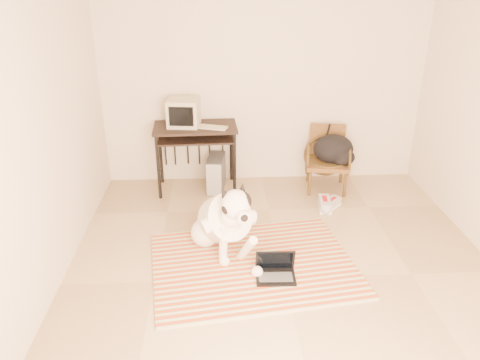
{
  "coord_description": "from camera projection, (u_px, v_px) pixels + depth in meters",
  "views": [
    {
      "loc": [
        -0.58,
        -3.46,
        2.55
      ],
      "look_at": [
        -0.38,
        0.46,
        0.78
      ],
      "focal_mm": 35.0,
      "sensor_mm": 36.0,
      "label": 1
    }
  ],
  "objects": [
    {
      "name": "floor",
      "position": [
        284.0,
        278.0,
        4.23
      ],
      "size": [
        4.5,
        4.5,
        0.0
      ],
      "primitive_type": "plane",
      "color": "tan",
      "rests_on": "ground"
    },
    {
      "name": "wall_back",
      "position": [
        264.0,
        76.0,
        5.72
      ],
      "size": [
        4.5,
        0.0,
        4.5
      ],
      "primitive_type": "plane",
      "rotation": [
        1.57,
        0.0,
        0.0
      ],
      "color": "beige",
      "rests_on": "floor"
    },
    {
      "name": "wall_front",
      "position": [
        389.0,
        348.0,
        1.63
      ],
      "size": [
        4.5,
        0.0,
        4.5
      ],
      "primitive_type": "plane",
      "rotation": [
        -1.57,
        0.0,
        0.0
      ],
      "color": "beige",
      "rests_on": "floor"
    },
    {
      "name": "wall_left",
      "position": [
        32.0,
        141.0,
        3.58
      ],
      "size": [
        0.0,
        4.5,
        4.5
      ],
      "primitive_type": "plane",
      "rotation": [
        1.57,
        0.0,
        1.57
      ],
      "color": "beige",
      "rests_on": "floor"
    },
    {
      "name": "rug",
      "position": [
        253.0,
        264.0,
        4.41
      ],
      "size": [
        2.05,
        1.68,
        0.02
      ],
      "color": "red",
      "rests_on": "floor"
    },
    {
      "name": "dog",
      "position": [
        225.0,
        221.0,
        4.49
      ],
      "size": [
        0.67,
        1.06,
        0.85
      ],
      "color": "white",
      "rests_on": "rug"
    },
    {
      "name": "laptop",
      "position": [
        275.0,
        270.0,
        4.2
      ],
      "size": [
        0.36,
        0.27,
        0.25
      ],
      "color": "black",
      "rests_on": "rug"
    },
    {
      "name": "computer_desk",
      "position": [
        195.0,
        135.0,
        5.65
      ],
      "size": [
        1.02,
        0.6,
        0.83
      ],
      "color": "black",
      "rests_on": "floor"
    },
    {
      "name": "crt_monitor",
      "position": [
        184.0,
        112.0,
        5.56
      ],
      "size": [
        0.4,
        0.39,
        0.32
      ],
      "color": "#B3AA8C",
      "rests_on": "computer_desk"
    },
    {
      "name": "desk_keyboard",
      "position": [
        212.0,
        127.0,
        5.53
      ],
      "size": [
        0.37,
        0.24,
        0.02
      ],
      "primitive_type": "cube",
      "rotation": [
        0.0,
        0.0,
        -0.34
      ],
      "color": "#B3AA8C",
      "rests_on": "computer_desk"
    },
    {
      "name": "pc_tower",
      "position": [
        216.0,
        173.0,
        5.86
      ],
      "size": [
        0.25,
        0.48,
        0.43
      ],
      "color": "#464648",
      "rests_on": "floor"
    },
    {
      "name": "rattan_chair",
      "position": [
        327.0,
        159.0,
        5.83
      ],
      "size": [
        0.58,
        0.57,
        0.78
      ],
      "color": "brown",
      "rests_on": "floor"
    },
    {
      "name": "backpack",
      "position": [
        335.0,
        150.0,
        5.72
      ],
      "size": [
        0.49,
        0.42,
        0.36
      ],
      "color": "black",
      "rests_on": "rattan_chair"
    },
    {
      "name": "sneaker_left",
      "position": [
        325.0,
        204.0,
        5.45
      ],
      "size": [
        0.16,
        0.34,
        0.11
      ],
      "color": "white",
      "rests_on": "floor"
    },
    {
      "name": "sneaker_right",
      "position": [
        331.0,
        204.0,
        5.46
      ],
      "size": [
        0.29,
        0.29,
        0.1
      ],
      "color": "white",
      "rests_on": "floor"
    }
  ]
}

